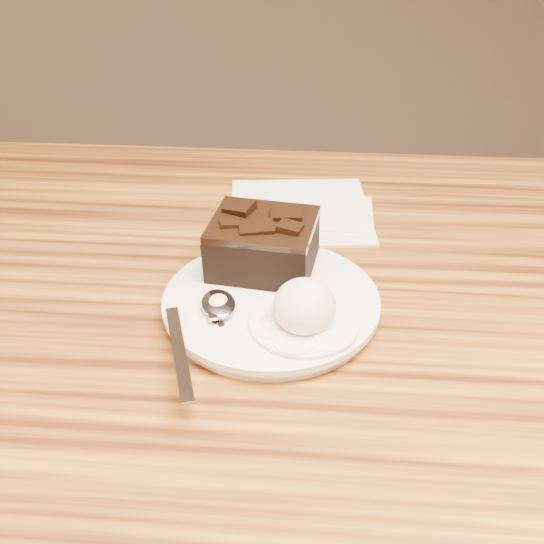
# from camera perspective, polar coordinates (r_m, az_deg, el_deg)

# --- Properties ---
(plate) EXTENTS (0.21, 0.21, 0.02)m
(plate) POSITION_cam_1_polar(r_m,az_deg,el_deg) (0.63, -0.07, -2.86)
(plate) COLOR silver
(plate) RESTS_ON dining_table
(brownie) EXTENTS (0.11, 0.10, 0.05)m
(brownie) POSITION_cam_1_polar(r_m,az_deg,el_deg) (0.66, -0.78, 2.22)
(brownie) COLOR black
(brownie) RESTS_ON plate
(ice_cream_scoop) EXTENTS (0.06, 0.06, 0.05)m
(ice_cream_scoop) POSITION_cam_1_polar(r_m,az_deg,el_deg) (0.59, 2.83, -2.99)
(ice_cream_scoop) COLOR white
(ice_cream_scoop) RESTS_ON plate
(melt_puddle) EXTENTS (0.10, 0.10, 0.00)m
(melt_puddle) POSITION_cam_1_polar(r_m,az_deg,el_deg) (0.60, 2.78, -4.40)
(melt_puddle) COLOR white
(melt_puddle) RESTS_ON plate
(spoon) EXTENTS (0.09, 0.18, 0.01)m
(spoon) POSITION_cam_1_polar(r_m,az_deg,el_deg) (0.61, -4.68, -2.91)
(spoon) COLOR silver
(spoon) RESTS_ON plate
(napkin) EXTENTS (0.19, 0.19, 0.01)m
(napkin) POSITION_cam_1_polar(r_m,az_deg,el_deg) (0.81, 2.43, 5.42)
(napkin) COLOR white
(napkin) RESTS_ON dining_table
(crumb_a) EXTENTS (0.01, 0.01, 0.00)m
(crumb_a) POSITION_cam_1_polar(r_m,az_deg,el_deg) (0.59, -0.97, -5.00)
(crumb_a) COLOR black
(crumb_a) RESTS_ON plate
(crumb_b) EXTENTS (0.01, 0.01, 0.00)m
(crumb_b) POSITION_cam_1_polar(r_m,az_deg,el_deg) (0.60, -4.45, -4.53)
(crumb_b) COLOR black
(crumb_b) RESTS_ON plate
(crumb_c) EXTENTS (0.01, 0.01, 0.00)m
(crumb_c) POSITION_cam_1_polar(r_m,az_deg,el_deg) (0.63, 4.38, -1.97)
(crumb_c) COLOR black
(crumb_c) RESTS_ON plate
(crumb_d) EXTENTS (0.01, 0.01, 0.00)m
(crumb_d) POSITION_cam_1_polar(r_m,az_deg,el_deg) (0.60, -4.95, -4.23)
(crumb_d) COLOR black
(crumb_d) RESTS_ON plate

